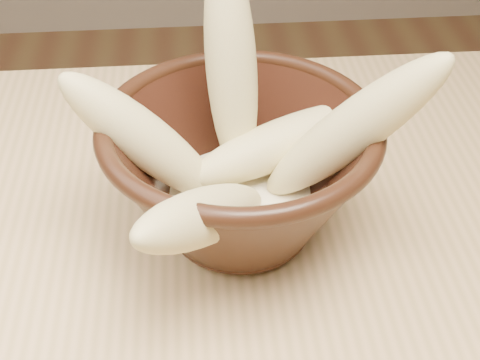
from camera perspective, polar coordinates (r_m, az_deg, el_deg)
The scene contains 7 objects.
bowl at distance 0.55m, azimuth 0.00°, elevation 0.85°, with size 0.23×0.23×0.12m.
milk_puddle at distance 0.57m, azimuth 0.00°, elevation -1.54°, with size 0.13×0.13×0.02m, color #F3E6C3.
banana_upright at distance 0.55m, azimuth -0.74°, elevation 9.56°, with size 0.04×0.04×0.19m, color tan.
banana_left at distance 0.53m, azimuth -8.25°, elevation 3.48°, with size 0.04×0.04×0.16m, color tan.
banana_right at distance 0.52m, azimuth 9.44°, elevation 4.16°, with size 0.04×0.04×0.19m, color tan.
banana_across at distance 0.57m, azimuth 3.52°, elevation 3.14°, with size 0.04×0.04×0.17m, color tan.
banana_front at distance 0.48m, azimuth -2.99°, elevation -3.08°, with size 0.04×0.04×0.18m, color tan.
Camera 1 is at (-0.26, -0.33, 1.17)m, focal length 50.00 mm.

